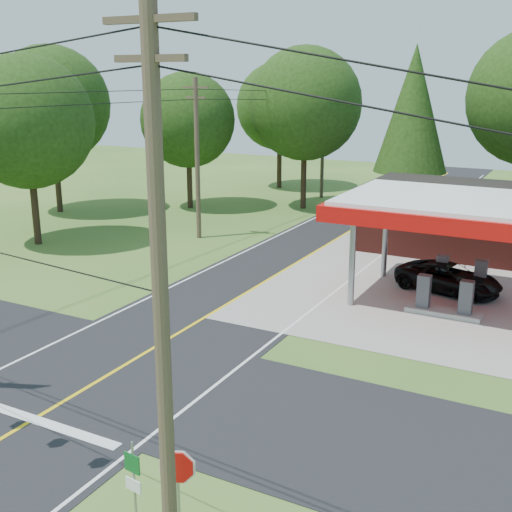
% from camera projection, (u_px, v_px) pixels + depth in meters
% --- Properties ---
extents(ground, '(120.00, 120.00, 0.00)m').
position_uv_depth(ground, '(112.00, 373.00, 22.46)').
color(ground, '#376222').
rests_on(ground, ground).
extents(main_highway, '(8.00, 120.00, 0.02)m').
position_uv_depth(main_highway, '(112.00, 373.00, 22.45)').
color(main_highway, black).
rests_on(main_highway, ground).
extents(cross_road, '(70.00, 7.00, 0.02)m').
position_uv_depth(cross_road, '(112.00, 373.00, 22.45)').
color(cross_road, black).
rests_on(cross_road, ground).
extents(lane_center_yellow, '(0.15, 110.00, 0.00)m').
position_uv_depth(lane_center_yellow, '(112.00, 372.00, 22.45)').
color(lane_center_yellow, yellow).
rests_on(lane_center_yellow, main_highway).
extents(gas_canopy, '(10.60, 7.40, 4.88)m').
position_uv_depth(gas_canopy, '(459.00, 212.00, 28.30)').
color(gas_canopy, gray).
rests_on(gas_canopy, ground).
extents(convenience_store, '(16.40, 7.55, 3.80)m').
position_uv_depth(convenience_store, '(508.00, 222.00, 36.97)').
color(convenience_store, '#511D17').
rests_on(convenience_store, ground).
extents(utility_pole_near_right, '(1.80, 0.30, 11.50)m').
position_uv_depth(utility_pole_near_right, '(161.00, 311.00, 11.51)').
color(utility_pole_near_right, '#473828').
rests_on(utility_pole_near_right, ground).
extents(utility_pole_far_left, '(1.80, 0.30, 10.00)m').
position_uv_depth(utility_pole_far_left, '(197.00, 157.00, 39.98)').
color(utility_pole_far_left, '#473828').
rests_on(utility_pole_far_left, ground).
extents(utility_pole_north, '(0.30, 0.30, 9.50)m').
position_uv_depth(utility_pole_north, '(323.00, 142.00, 53.88)').
color(utility_pole_north, '#473828').
rests_on(utility_pole_north, ground).
extents(treeline_backdrop, '(70.27, 51.59, 13.30)m').
position_uv_depth(treeline_backdrop, '(366.00, 118.00, 40.49)').
color(treeline_backdrop, '#332316').
rests_on(treeline_backdrop, ground).
extents(suv_car, '(5.96, 5.96, 1.38)m').
position_uv_depth(suv_car, '(449.00, 278.00, 30.77)').
color(suv_car, black).
rests_on(suv_car, ground).
extents(octagonal_stop_sign, '(0.78, 0.38, 2.41)m').
position_uv_depth(octagonal_stop_sign, '(177.00, 475.00, 13.70)').
color(octagonal_stop_sign, gray).
rests_on(octagonal_stop_sign, ground).
extents(route_sign_post, '(0.46, 0.11, 2.25)m').
position_uv_depth(route_sign_post, '(133.00, 478.00, 14.35)').
color(route_sign_post, gray).
rests_on(route_sign_post, ground).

